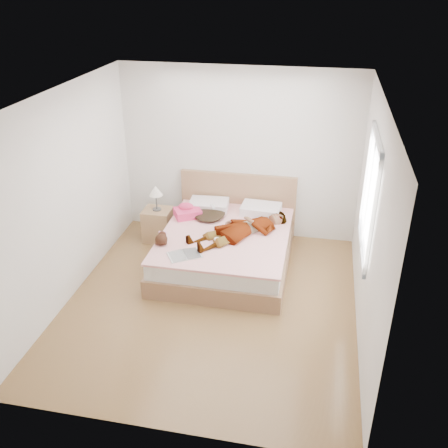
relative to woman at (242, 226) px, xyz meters
name	(u,v)px	position (x,y,z in m)	size (l,w,h in m)	color
ground	(211,303)	(-0.22, -0.99, -0.62)	(4.00, 4.00, 0.00)	#4E3218
woman	(242,226)	(0.00, 0.00, 0.00)	(0.59, 1.59, 0.22)	white
hair	(209,213)	(-0.57, 0.45, -0.07)	(0.48, 0.59, 0.09)	black
phone	(213,207)	(-0.50, 0.40, 0.07)	(0.04, 0.09, 0.01)	silver
room_shell	(369,197)	(1.55, -0.69, 0.88)	(4.00, 4.00, 4.00)	white
bed	(227,245)	(-0.22, 0.05, -0.34)	(1.80, 2.08, 1.00)	brown
towel	(187,211)	(-0.88, 0.37, -0.03)	(0.47, 0.45, 0.20)	#FF457C
magazine	(185,255)	(-0.62, -0.74, -0.10)	(0.50, 0.45, 0.02)	silver
coffee_mug	(217,241)	(-0.27, -0.37, -0.06)	(0.12, 0.09, 0.09)	white
plush_toy	(161,239)	(-1.00, -0.50, -0.03)	(0.20, 0.27, 0.14)	black
nightstand	(158,222)	(-1.39, 0.48, -0.32)	(0.42, 0.38, 0.91)	olive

